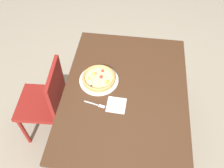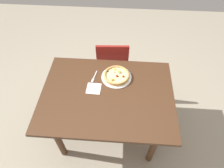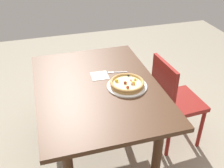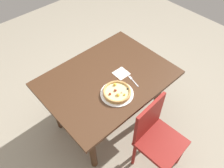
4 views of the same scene
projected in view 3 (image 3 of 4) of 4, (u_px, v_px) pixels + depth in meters
The scene contains 7 objects.
ground_plane at pixel (100, 154), 2.51m from camera, with size 6.00×6.00×0.00m, color #9E937F.
dining_table at pixel (97, 97), 2.16m from camera, with size 1.30×0.96×0.77m.
chair_near at pixel (173, 100), 2.40m from camera, with size 0.42×0.42×0.89m.
plate at pixel (127, 86), 2.08m from camera, with size 0.31×0.31×0.01m, color white.
pizza at pixel (127, 83), 2.07m from camera, with size 0.27×0.27×0.05m.
fork at pixel (116, 72), 2.27m from camera, with size 0.05×0.16×0.00m.
napkin at pixel (100, 76), 2.22m from camera, with size 0.14×0.14×0.00m, color white.
Camera 3 is at (-1.72, 0.38, 1.92)m, focal length 42.76 mm.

